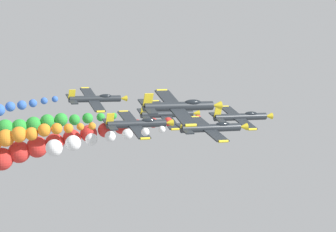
{
  "coord_description": "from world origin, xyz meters",
  "views": [
    {
      "loc": [
        94.47,
        -41.72,
        121.53
      ],
      "look_at": [
        0.0,
        0.0,
        114.63
      ],
      "focal_mm": 75.17,
      "sensor_mm": 36.0,
      "label": 1
    }
  ],
  "objects_px": {
    "airplane_left_outer": "(138,124)",
    "airplane_right_outer": "(96,99)",
    "airplane_left_inner": "(168,114)",
    "airplane_lead": "(241,117)",
    "airplane_trailing": "(180,106)",
    "airplane_right_inner": "(212,128)"
  },
  "relations": [
    {
      "from": "airplane_left_outer",
      "to": "airplane_right_outer",
      "type": "relative_size",
      "value": 1.0
    },
    {
      "from": "airplane_right_outer",
      "to": "airplane_left_inner",
      "type": "bearing_deg",
      "value": 43.21
    },
    {
      "from": "airplane_left_inner",
      "to": "airplane_right_outer",
      "type": "height_order",
      "value": "airplane_right_outer"
    },
    {
      "from": "airplane_left_outer",
      "to": "airplane_right_outer",
      "type": "distance_m",
      "value": 19.51
    },
    {
      "from": "airplane_lead",
      "to": "airplane_left_inner",
      "type": "bearing_deg",
      "value": -134.94
    },
    {
      "from": "airplane_left_inner",
      "to": "airplane_trailing",
      "type": "distance_m",
      "value": 29.24
    },
    {
      "from": "airplane_lead",
      "to": "airplane_left_inner",
      "type": "distance_m",
      "value": 12.2
    },
    {
      "from": "airplane_left_inner",
      "to": "airplane_right_outer",
      "type": "bearing_deg",
      "value": -136.79
    },
    {
      "from": "airplane_right_inner",
      "to": "airplane_lead",
      "type": "bearing_deg",
      "value": 132.49
    },
    {
      "from": "airplane_right_inner",
      "to": "airplane_left_inner",
      "type": "bearing_deg",
      "value": 176.3
    },
    {
      "from": "airplane_left_inner",
      "to": "airplane_left_outer",
      "type": "relative_size",
      "value": 1.0
    },
    {
      "from": "airplane_right_inner",
      "to": "airplane_left_outer",
      "type": "xyz_separation_m",
      "value": [
        -7.91,
        -7.93,
        0.26
      ]
    },
    {
      "from": "airplane_lead",
      "to": "airplane_left_outer",
      "type": "distance_m",
      "value": 17.74
    },
    {
      "from": "airplane_left_outer",
      "to": "airplane_right_outer",
      "type": "bearing_deg",
      "value": 179.97
    },
    {
      "from": "airplane_lead",
      "to": "airplane_right_inner",
      "type": "distance_m",
      "value": 13.27
    },
    {
      "from": "airplane_lead",
      "to": "airplane_right_outer",
      "type": "xyz_separation_m",
      "value": [
        -18.26,
        -17.69,
        2.39
      ]
    },
    {
      "from": "airplane_right_outer",
      "to": "airplane_trailing",
      "type": "distance_m",
      "value": 36.84
    },
    {
      "from": "airplane_left_inner",
      "to": "airplane_right_outer",
      "type": "distance_m",
      "value": 13.42
    },
    {
      "from": "airplane_trailing",
      "to": "airplane_right_outer",
      "type": "bearing_deg",
      "value": 177.84
    },
    {
      "from": "airplane_right_inner",
      "to": "airplane_right_outer",
      "type": "bearing_deg",
      "value": -163.77
    },
    {
      "from": "airplane_left_outer",
      "to": "airplane_lead",
      "type": "bearing_deg",
      "value": 93.36
    },
    {
      "from": "airplane_lead",
      "to": "airplane_right_outer",
      "type": "relative_size",
      "value": 1.0
    }
  ]
}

